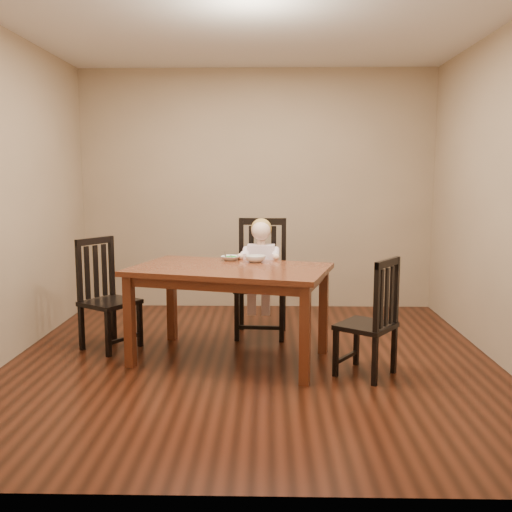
{
  "coord_description": "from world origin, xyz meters",
  "views": [
    {
      "loc": [
        0.13,
        -4.53,
        1.52
      ],
      "look_at": [
        0.03,
        0.25,
        0.84
      ],
      "focal_mm": 40.0,
      "sensor_mm": 36.0,
      "label": 1
    }
  ],
  "objects_px": {
    "chair_left": "(106,296)",
    "chair_right": "(372,320)",
    "toddler": "(261,265)",
    "dining_table": "(230,278)",
    "bowl_peas": "(230,258)",
    "chair_child": "(261,280)",
    "bowl_veg": "(255,259)"
  },
  "relations": [
    {
      "from": "dining_table",
      "to": "chair_right",
      "type": "relative_size",
      "value": 1.92
    },
    {
      "from": "chair_child",
      "to": "bowl_veg",
      "type": "relative_size",
      "value": 6.27
    },
    {
      "from": "chair_child",
      "to": "bowl_peas",
      "type": "bearing_deg",
      "value": 61.07
    },
    {
      "from": "dining_table",
      "to": "bowl_peas",
      "type": "relative_size",
      "value": 10.91
    },
    {
      "from": "toddler",
      "to": "dining_table",
      "type": "bearing_deg",
      "value": 75.15
    },
    {
      "from": "dining_table",
      "to": "bowl_peas",
      "type": "height_order",
      "value": "bowl_peas"
    },
    {
      "from": "dining_table",
      "to": "chair_left",
      "type": "xyz_separation_m",
      "value": [
        -1.12,
        0.32,
        -0.22
      ]
    },
    {
      "from": "chair_child",
      "to": "chair_left",
      "type": "distance_m",
      "value": 1.44
    },
    {
      "from": "bowl_peas",
      "to": "bowl_veg",
      "type": "relative_size",
      "value": 0.91
    },
    {
      "from": "chair_child",
      "to": "chair_left",
      "type": "xyz_separation_m",
      "value": [
        -1.36,
        -0.46,
        -0.07
      ]
    },
    {
      "from": "chair_left",
      "to": "bowl_veg",
      "type": "relative_size",
      "value": 5.5
    },
    {
      "from": "chair_right",
      "to": "bowl_veg",
      "type": "distance_m",
      "value": 1.16
    },
    {
      "from": "chair_right",
      "to": "toddler",
      "type": "distance_m",
      "value": 1.41
    },
    {
      "from": "dining_table",
      "to": "chair_left",
      "type": "height_order",
      "value": "chair_left"
    },
    {
      "from": "chair_child",
      "to": "chair_right",
      "type": "xyz_separation_m",
      "value": [
        0.85,
        -1.15,
        -0.1
      ]
    },
    {
      "from": "dining_table",
      "to": "chair_left",
      "type": "bearing_deg",
      "value": 163.95
    },
    {
      "from": "dining_table",
      "to": "toddler",
      "type": "bearing_deg",
      "value": 71.49
    },
    {
      "from": "dining_table",
      "to": "chair_right",
      "type": "distance_m",
      "value": 1.18
    },
    {
      "from": "chair_child",
      "to": "bowl_peas",
      "type": "distance_m",
      "value": 0.56
    },
    {
      "from": "chair_left",
      "to": "chair_right",
      "type": "bearing_deg",
      "value": 106.07
    },
    {
      "from": "chair_left",
      "to": "bowl_peas",
      "type": "xyz_separation_m",
      "value": [
        1.1,
        0.04,
        0.33
      ]
    },
    {
      "from": "bowl_veg",
      "to": "toddler",
      "type": "bearing_deg",
      "value": 84.61
    },
    {
      "from": "dining_table",
      "to": "toddler",
      "type": "height_order",
      "value": "toddler"
    },
    {
      "from": "chair_right",
      "to": "bowl_veg",
      "type": "xyz_separation_m",
      "value": [
        -0.89,
        0.64,
        0.37
      ]
    },
    {
      "from": "bowl_peas",
      "to": "dining_table",
      "type": "bearing_deg",
      "value": -86.91
    },
    {
      "from": "chair_child",
      "to": "bowl_peas",
      "type": "relative_size",
      "value": 6.92
    },
    {
      "from": "dining_table",
      "to": "bowl_veg",
      "type": "bearing_deg",
      "value": 53.67
    },
    {
      "from": "dining_table",
      "to": "toddler",
      "type": "relative_size",
      "value": 2.99
    },
    {
      "from": "chair_right",
      "to": "bowl_veg",
      "type": "relative_size",
      "value": 5.14
    },
    {
      "from": "chair_left",
      "to": "chair_right",
      "type": "relative_size",
      "value": 1.07
    },
    {
      "from": "chair_left",
      "to": "chair_right",
      "type": "height_order",
      "value": "chair_left"
    },
    {
      "from": "chair_left",
      "to": "bowl_peas",
      "type": "relative_size",
      "value": 6.07
    }
  ]
}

